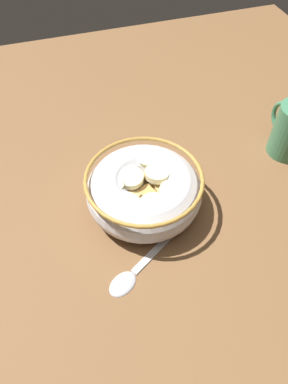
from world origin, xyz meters
TOP-DOWN VIEW (x-y plane):
  - ground_plane at (0.00, 0.00)cm, footprint 111.24×111.24cm
  - cereal_bowl at (-0.02, 0.01)cm, footprint 17.07×17.07cm
  - spoon at (-10.77, 5.17)cm, footprint 8.47×12.33cm

SIDE VIEW (x-z plane):
  - ground_plane at x=0.00cm, z-range -2.00..0.00cm
  - spoon at x=-10.77cm, z-range -0.06..0.74cm
  - cereal_bowl at x=-0.02cm, z-range 0.27..6.64cm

